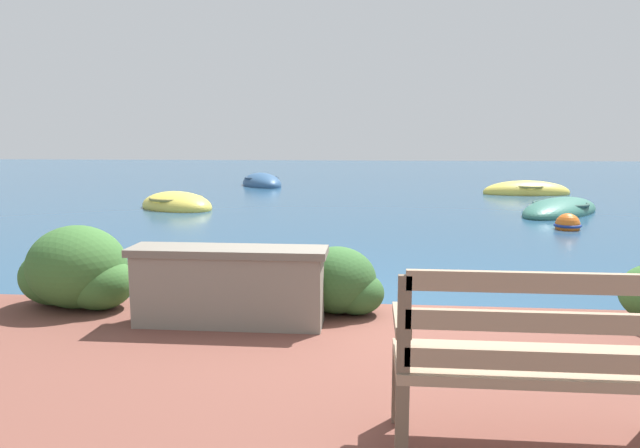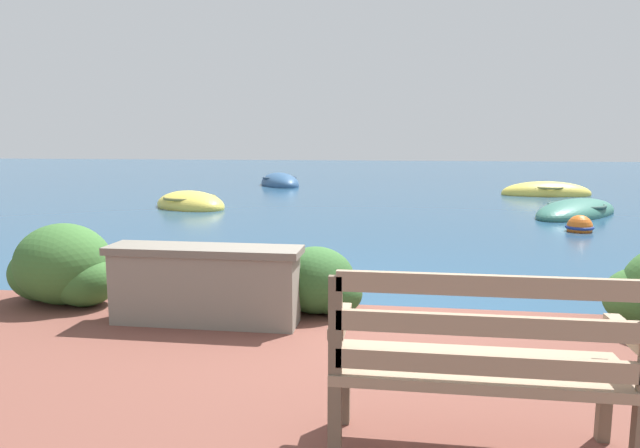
# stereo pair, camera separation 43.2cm
# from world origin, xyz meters

# --- Properties ---
(ground_plane) EXTENTS (80.00, 80.00, 0.00)m
(ground_plane) POSITION_xyz_m (0.00, 0.00, 0.00)
(ground_plane) COLOR navy
(park_bench) EXTENTS (1.37, 0.48, 0.93)m
(park_bench) POSITION_xyz_m (0.86, -2.44, 0.70)
(park_bench) COLOR brown
(park_bench) RESTS_ON patio_terrace
(stone_wall) EXTENTS (1.58, 0.39, 0.64)m
(stone_wall) POSITION_xyz_m (-1.07, -0.69, 0.54)
(stone_wall) COLOR gray
(stone_wall) RESTS_ON patio_terrace
(hedge_clump_far_left) EXTENTS (1.08, 0.78, 0.74)m
(hedge_clump_far_left) POSITION_xyz_m (-2.54, -0.33, 0.54)
(hedge_clump_far_left) COLOR #38662D
(hedge_clump_far_left) RESTS_ON patio_terrace
(hedge_clump_left) EXTENTS (0.85, 0.61, 0.58)m
(hedge_clump_left) POSITION_xyz_m (-0.24, -0.28, 0.47)
(hedge_clump_left) COLOR #2D5628
(hedge_clump_left) RESTS_ON patio_terrace
(rowboat_nearest) EXTENTS (2.91, 3.31, 0.62)m
(rowboat_nearest) POSITION_xyz_m (4.43, 8.49, 0.05)
(rowboat_nearest) COLOR #336B5B
(rowboat_nearest) RESTS_ON ground_plane
(rowboat_mid) EXTENTS (2.55, 2.32, 0.74)m
(rowboat_mid) POSITION_xyz_m (-4.73, 8.54, 0.07)
(rowboat_mid) COLOR #DBC64C
(rowboat_mid) RESTS_ON ground_plane
(rowboat_far) EXTENTS (2.70, 1.28, 0.74)m
(rowboat_far) POSITION_xyz_m (4.85, 13.06, 0.06)
(rowboat_far) COLOR #DBC64C
(rowboat_far) RESTS_ON ground_plane
(rowboat_outer) EXTENTS (2.33, 3.00, 0.81)m
(rowboat_outer) POSITION_xyz_m (-3.96, 15.55, 0.07)
(rowboat_outer) COLOR #2D517A
(rowboat_outer) RESTS_ON ground_plane
(mooring_buoy) EXTENTS (0.50, 0.50, 0.46)m
(mooring_buoy) POSITION_xyz_m (3.78, 6.02, 0.08)
(mooring_buoy) COLOR orange
(mooring_buoy) RESTS_ON ground_plane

